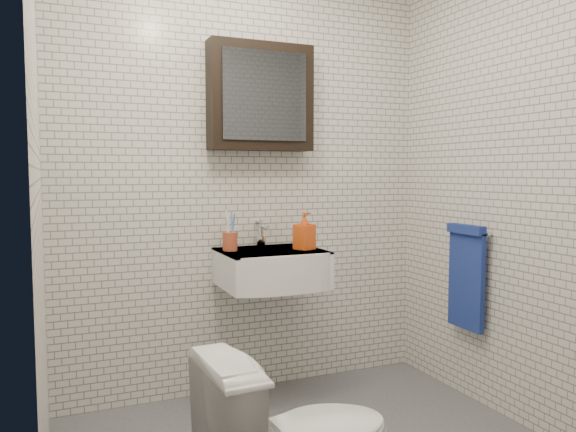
# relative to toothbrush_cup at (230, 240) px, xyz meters

# --- Properties ---
(room_shell) EXTENTS (2.22, 2.02, 2.51)m
(room_shell) POSITION_rel_toothbrush_cup_xyz_m (0.16, -0.84, 0.56)
(room_shell) COLOR silver
(room_shell) RESTS_ON ground
(washbasin) EXTENTS (0.55, 0.50, 0.20)m
(washbasin) POSITION_rel_toothbrush_cup_xyz_m (0.21, -0.11, -0.15)
(washbasin) COLOR white
(washbasin) RESTS_ON room_shell
(faucet) EXTENTS (0.06, 0.20, 0.15)m
(faucet) POSITION_rel_toothbrush_cup_xyz_m (0.21, 0.09, 0.01)
(faucet) COLOR silver
(faucet) RESTS_ON washbasin
(mirror_cabinet) EXTENTS (0.60, 0.15, 0.60)m
(mirror_cabinet) POSITION_rel_toothbrush_cup_xyz_m (0.21, 0.09, 0.79)
(mirror_cabinet) COLOR black
(mirror_cabinet) RESTS_ON room_shell
(towel_rail) EXTENTS (0.09, 0.30, 0.58)m
(towel_rail) POSITION_rel_toothbrush_cup_xyz_m (1.21, -0.49, -0.18)
(towel_rail) COLOR silver
(towel_rail) RESTS_ON room_shell
(toothbrush_cup) EXTENTS (0.08, 0.08, 0.22)m
(toothbrush_cup) POSITION_rel_toothbrush_cup_xyz_m (0.00, 0.00, 0.00)
(toothbrush_cup) COLOR #A54229
(toothbrush_cup) RESTS_ON washbasin
(soap_bottle) EXTENTS (0.12, 0.12, 0.21)m
(soap_bottle) POSITION_rel_toothbrush_cup_xyz_m (0.39, -0.12, 0.05)
(soap_bottle) COLOR orange
(soap_bottle) RESTS_ON washbasin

